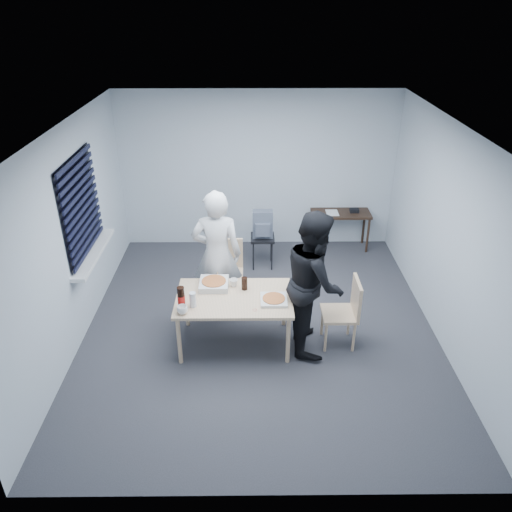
{
  "coord_description": "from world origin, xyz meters",
  "views": [
    {
      "loc": [
        -0.1,
        -5.37,
        3.9
      ],
      "look_at": [
        -0.05,
        0.1,
        0.99
      ],
      "focal_mm": 35.0,
      "sensor_mm": 36.0,
      "label": 1
    }
  ],
  "objects_px": {
    "person_white": "(217,255)",
    "side_table": "(341,217)",
    "backpack": "(263,225)",
    "dining_table": "(234,301)",
    "person_black": "(314,282)",
    "mug_b": "(234,283)",
    "stool": "(263,243)",
    "soda_bottle": "(181,298)",
    "chair_far": "(228,266)",
    "chair_right": "(347,308)",
    "mug_a": "(182,310)"
  },
  "relations": [
    {
      "from": "backpack",
      "to": "person_white",
      "type": "bearing_deg",
      "value": -108.44
    },
    {
      "from": "side_table",
      "to": "backpack",
      "type": "relative_size",
      "value": 2.24
    },
    {
      "from": "mug_a",
      "to": "mug_b",
      "type": "height_order",
      "value": "mug_a"
    },
    {
      "from": "chair_right",
      "to": "soda_bottle",
      "type": "distance_m",
      "value": 1.99
    },
    {
      "from": "stool",
      "to": "soda_bottle",
      "type": "relative_size",
      "value": 1.84
    },
    {
      "from": "stool",
      "to": "soda_bottle",
      "type": "xyz_separation_m",
      "value": [
        -0.98,
        -2.22,
        0.41
      ]
    },
    {
      "from": "backpack",
      "to": "mug_b",
      "type": "bearing_deg",
      "value": -95.84
    },
    {
      "from": "mug_b",
      "to": "side_table",
      "type": "bearing_deg",
      "value": 54.13
    },
    {
      "from": "chair_right",
      "to": "chair_far",
      "type": "bearing_deg",
      "value": 144.6
    },
    {
      "from": "side_table",
      "to": "soda_bottle",
      "type": "xyz_separation_m",
      "value": [
        -2.29,
        -2.85,
        0.24
      ]
    },
    {
      "from": "mug_a",
      "to": "mug_b",
      "type": "xyz_separation_m",
      "value": [
        0.56,
        0.59,
        -0.0
      ]
    },
    {
      "from": "person_black",
      "to": "mug_b",
      "type": "distance_m",
      "value": 1.01
    },
    {
      "from": "dining_table",
      "to": "stool",
      "type": "bearing_deg",
      "value": 79.11
    },
    {
      "from": "chair_far",
      "to": "stool",
      "type": "height_order",
      "value": "chair_far"
    },
    {
      "from": "dining_table",
      "to": "side_table",
      "type": "bearing_deg",
      "value": 57.0
    },
    {
      "from": "person_white",
      "to": "side_table",
      "type": "xyz_separation_m",
      "value": [
        1.94,
        1.94,
        -0.31
      ]
    },
    {
      "from": "stool",
      "to": "backpack",
      "type": "xyz_separation_m",
      "value": [
        0.0,
        -0.01,
        0.32
      ]
    },
    {
      "from": "chair_right",
      "to": "stool",
      "type": "xyz_separation_m",
      "value": [
        -0.98,
        2.0,
        -0.11
      ]
    },
    {
      "from": "person_white",
      "to": "person_black",
      "type": "xyz_separation_m",
      "value": [
        1.18,
        -0.68,
        0.0
      ]
    },
    {
      "from": "stool",
      "to": "mug_a",
      "type": "height_order",
      "value": "mug_a"
    },
    {
      "from": "person_black",
      "to": "chair_far",
      "type": "bearing_deg",
      "value": 45.62
    },
    {
      "from": "side_table",
      "to": "mug_b",
      "type": "bearing_deg",
      "value": -125.87
    },
    {
      "from": "chair_right",
      "to": "side_table",
      "type": "relative_size",
      "value": 0.91
    },
    {
      "from": "mug_a",
      "to": "stool",
      "type": "bearing_deg",
      "value": 67.69
    },
    {
      "from": "chair_far",
      "to": "chair_right",
      "type": "relative_size",
      "value": 1.0
    },
    {
      "from": "chair_right",
      "to": "stool",
      "type": "height_order",
      "value": "chair_right"
    },
    {
      "from": "dining_table",
      "to": "backpack",
      "type": "relative_size",
      "value": 3.19
    },
    {
      "from": "chair_right",
      "to": "mug_b",
      "type": "height_order",
      "value": "chair_right"
    },
    {
      "from": "side_table",
      "to": "mug_b",
      "type": "height_order",
      "value": "mug_b"
    },
    {
      "from": "chair_far",
      "to": "person_black",
      "type": "height_order",
      "value": "person_black"
    },
    {
      "from": "person_white",
      "to": "dining_table",
      "type": "bearing_deg",
      "value": 109.34
    },
    {
      "from": "dining_table",
      "to": "side_table",
      "type": "xyz_separation_m",
      "value": [
        1.7,
        2.62,
        -0.04
      ]
    },
    {
      "from": "chair_right",
      "to": "stool",
      "type": "distance_m",
      "value": 2.23
    },
    {
      "from": "chair_right",
      "to": "backpack",
      "type": "xyz_separation_m",
      "value": [
        -0.98,
        1.99,
        0.21
      ]
    },
    {
      "from": "chair_far",
      "to": "chair_right",
      "type": "xyz_separation_m",
      "value": [
        1.48,
        -1.05,
        0.0
      ]
    },
    {
      "from": "backpack",
      "to": "chair_right",
      "type": "bearing_deg",
      "value": -56.77
    },
    {
      "from": "backpack",
      "to": "mug_a",
      "type": "xyz_separation_m",
      "value": [
        -0.95,
        -2.31,
        -0.0
      ]
    },
    {
      "from": "person_white",
      "to": "soda_bottle",
      "type": "height_order",
      "value": "person_white"
    },
    {
      "from": "dining_table",
      "to": "person_black",
      "type": "xyz_separation_m",
      "value": [
        0.95,
        -0.0,
        0.27
      ]
    },
    {
      "from": "person_white",
      "to": "mug_b",
      "type": "height_order",
      "value": "person_white"
    },
    {
      "from": "chair_right",
      "to": "mug_a",
      "type": "distance_m",
      "value": 1.97
    },
    {
      "from": "mug_a",
      "to": "person_white",
      "type": "bearing_deg",
      "value": 71.68
    },
    {
      "from": "stool",
      "to": "backpack",
      "type": "height_order",
      "value": "backpack"
    },
    {
      "from": "chair_right",
      "to": "mug_a",
      "type": "bearing_deg",
      "value": -170.4
    },
    {
      "from": "side_table",
      "to": "stool",
      "type": "height_order",
      "value": "side_table"
    },
    {
      "from": "dining_table",
      "to": "chair_far",
      "type": "distance_m",
      "value": 1.05
    },
    {
      "from": "mug_a",
      "to": "chair_far",
      "type": "bearing_deg",
      "value": 71.92
    },
    {
      "from": "side_table",
      "to": "mug_a",
      "type": "xyz_separation_m",
      "value": [
        -2.27,
        -2.96,
        0.15
      ]
    },
    {
      "from": "person_white",
      "to": "mug_a",
      "type": "bearing_deg",
      "value": 71.68
    },
    {
      "from": "side_table",
      "to": "soda_bottle",
      "type": "distance_m",
      "value": 3.67
    }
  ]
}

